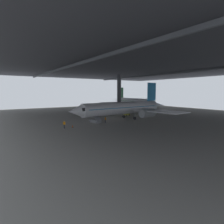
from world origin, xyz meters
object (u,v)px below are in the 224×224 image
at_px(airplane_distant, 133,102).
at_px(crew_worker_near_nose, 64,124).
at_px(boarding_stairs, 95,120).
at_px(traffic_cone_orange, 72,126).
at_px(crew_worker_by_stairs, 105,119).
at_px(baggage_tug, 127,114).
at_px(airplane_main, 124,108).

bearing_deg(airplane_distant, crew_worker_near_nose, -55.55).
relative_size(boarding_stairs, traffic_cone_orange, 7.58).
bearing_deg(crew_worker_by_stairs, airplane_distant, 130.92).
distance_m(boarding_stairs, baggage_tug, 17.15).
distance_m(crew_worker_by_stairs, traffic_cone_orange, 9.65).
distance_m(crew_worker_near_nose, crew_worker_by_stairs, 11.57).
bearing_deg(airplane_distant, crew_worker_by_stairs, -49.08).
height_order(boarding_stairs, crew_worker_by_stairs, boarding_stairs).
xyz_separation_m(boarding_stairs, airplane_distant, (-28.88, 37.53, 2.51)).
bearing_deg(crew_worker_near_nose, crew_worker_by_stairs, 97.10).
relative_size(airplane_main, crew_worker_by_stairs, 21.90).
height_order(airplane_main, airplane_distant, airplane_main).
distance_m(airplane_main, crew_worker_near_nose, 19.76).
bearing_deg(crew_worker_by_stairs, boarding_stairs, -137.92).
bearing_deg(traffic_cone_orange, airplane_distant, 125.45).
height_order(airplane_main, crew_worker_by_stairs, airplane_main).
bearing_deg(airplane_distant, boarding_stairs, -52.42).
relative_size(airplane_main, airplane_distant, 1.07).
bearing_deg(airplane_main, boarding_stairs, -89.05).
bearing_deg(airplane_main, traffic_cone_orange, -78.64).
bearing_deg(airplane_distant, baggage_tug, -44.53).
relative_size(crew_worker_near_nose, baggage_tug, 0.72).
relative_size(boarding_stairs, crew_worker_by_stairs, 2.87).
xyz_separation_m(airplane_main, crew_worker_by_stairs, (2.21, -7.79, -2.45)).
bearing_deg(crew_worker_near_nose, airplane_main, 100.68).
distance_m(crew_worker_by_stairs, airplane_distant, 47.27).
bearing_deg(boarding_stairs, baggage_tug, 113.20).
bearing_deg(boarding_stairs, airplane_distant, 127.58).
bearing_deg(baggage_tug, crew_worker_by_stairs, -57.68).
relative_size(airplane_distant, traffic_cone_orange, 53.76).
xyz_separation_m(boarding_stairs, crew_worker_near_nose, (3.48, -9.63, 0.26)).
relative_size(crew_worker_by_stairs, traffic_cone_orange, 2.64).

